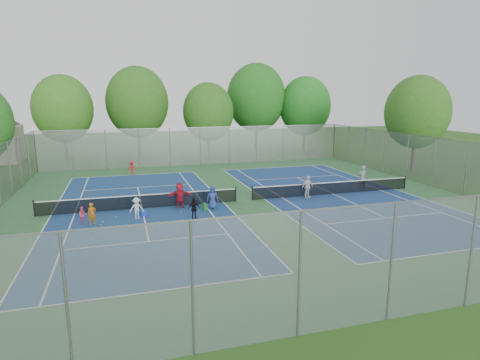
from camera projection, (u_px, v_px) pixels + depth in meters
name	position (u px, v px, depth m)	size (l,w,h in m)	color
ground	(244.00, 201.00, 28.21)	(120.00, 120.00, 0.00)	#264E18
court_pad	(244.00, 201.00, 28.21)	(32.00, 32.00, 0.01)	#2E6336
court_left	(142.00, 208.00, 26.26)	(10.97, 23.77, 0.01)	navy
court_right	(333.00, 194.00, 30.15)	(10.97, 23.77, 0.01)	navy
net_left	(142.00, 202.00, 26.17)	(12.87, 0.10, 0.91)	black
net_right	(333.00, 188.00, 30.06)	(12.87, 0.10, 0.91)	black
fence_north	(200.00, 146.00, 42.82)	(32.00, 0.10, 4.00)	gray
fence_south	(391.00, 263.00, 12.79)	(32.00, 0.10, 4.00)	gray
fence_east	(434.00, 162.00, 32.25)	(32.00, 0.10, 4.00)	gray
tree_nw	(63.00, 109.00, 43.76)	(6.40, 6.40, 9.58)	#443326
tree_nl	(137.00, 102.00, 46.79)	(7.20, 7.20, 10.69)	#443326
tree_nc	(208.00, 112.00, 47.37)	(6.00, 6.00, 8.85)	#443326
tree_nr	(256.00, 98.00, 51.80)	(7.60, 7.60, 11.42)	#443326
tree_ne	(305.00, 106.00, 51.81)	(6.60, 6.60, 9.77)	#443326
tree_side_e	(417.00, 112.00, 37.95)	(6.00, 6.00, 9.20)	#443326
ball_crate	(143.00, 213.00, 24.64)	(0.38, 0.38, 0.32)	blue
ball_hopper	(205.00, 207.00, 25.73)	(0.25, 0.25, 0.49)	#217B27
student_a	(92.00, 214.00, 22.87)	(0.47, 0.31, 1.28)	#C26B12
student_b	(83.00, 215.00, 23.09)	(0.49, 0.38, 1.01)	#DF577E
student_c	(137.00, 208.00, 23.92)	(0.85, 0.49, 1.31)	silver
student_d	(194.00, 209.00, 23.92)	(0.75, 0.31, 1.28)	black
student_e	(213.00, 197.00, 26.08)	(0.74, 0.48, 1.52)	#27438F
student_f	(180.00, 196.00, 26.20)	(1.59, 0.51, 1.71)	red
child_far_baseline	(132.00, 168.00, 37.56)	(0.82, 0.47, 1.26)	#AA1820
instructor	(362.00, 178.00, 31.33)	(0.71, 0.46, 1.94)	gray
teen_court_b	(307.00, 187.00, 28.81)	(0.97, 0.40, 1.65)	silver
tennis_ball_0	(116.00, 217.00, 24.31)	(0.07, 0.07, 0.07)	#AFC52D
tennis_ball_1	(66.00, 240.00, 20.49)	(0.07, 0.07, 0.07)	yellow
tennis_ball_2	(168.00, 237.00, 20.91)	(0.07, 0.07, 0.07)	#BFDE33
tennis_ball_3	(145.00, 232.00, 21.62)	(0.07, 0.07, 0.07)	#BAD932
tennis_ball_4	(225.00, 235.00, 21.13)	(0.07, 0.07, 0.07)	#DCEB36
tennis_ball_5	(101.00, 225.00, 22.81)	(0.07, 0.07, 0.07)	gold
tennis_ball_6	(159.00, 226.00, 22.67)	(0.07, 0.07, 0.07)	yellow
tennis_ball_7	(93.00, 239.00, 20.63)	(0.07, 0.07, 0.07)	#C6F138
tennis_ball_8	(181.00, 212.00, 25.35)	(0.07, 0.07, 0.07)	#C6E635
tennis_ball_9	(136.00, 219.00, 23.95)	(0.07, 0.07, 0.07)	#C3D732
tennis_ball_10	(224.00, 223.00, 23.25)	(0.07, 0.07, 0.07)	#B4C62E
tennis_ball_11	(103.00, 222.00, 23.28)	(0.07, 0.07, 0.07)	gold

